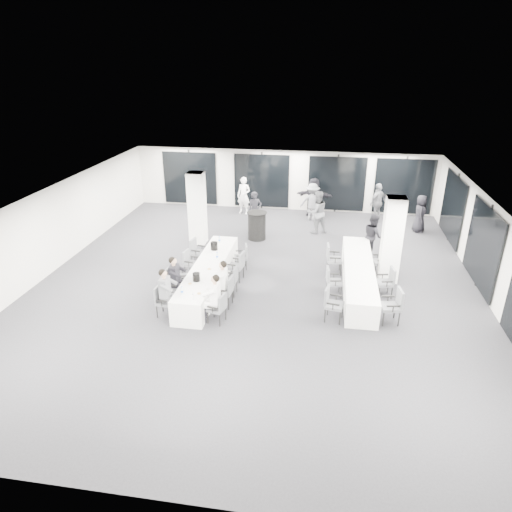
{
  "coord_description": "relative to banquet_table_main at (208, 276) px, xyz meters",
  "views": [
    {
      "loc": [
        2.04,
        -12.96,
        6.73
      ],
      "look_at": [
        0.02,
        -0.2,
        1.07
      ],
      "focal_mm": 32.0,
      "sensor_mm": 36.0,
      "label": 1
    }
  ],
  "objects": [
    {
      "name": "chair_main_left_mid",
      "position": [
        -0.83,
        -0.36,
        0.14
      ],
      "size": [
        0.55,
        0.58,
        0.9
      ],
      "rotation": [
        0.0,
        0.0,
        -1.33
      ],
      "color": "#4C4F53",
      "rests_on": "floor"
    },
    {
      "name": "seated_guest_d",
      "position": [
        0.67,
        -1.12,
        0.44
      ],
      "size": [
        0.5,
        0.38,
        1.44
      ],
      "rotation": [
        0.0,
        0.0,
        1.57
      ],
      "color": "white",
      "rests_on": "floor"
    },
    {
      "name": "chair_main_left_fourth",
      "position": [
        -0.82,
        0.74,
        0.12
      ],
      "size": [
        0.5,
        0.54,
        0.86
      ],
      "rotation": [
        0.0,
        0.0,
        -1.74
      ],
      "color": "#4C4F53",
      "rests_on": "floor"
    },
    {
      "name": "water_bottle_a",
      "position": [
        -0.22,
        -1.97,
        0.49
      ],
      "size": [
        0.07,
        0.07,
        0.22
      ],
      "primitive_type": "cylinder",
      "color": "silver",
      "rests_on": "banquet_table_main"
    },
    {
      "name": "plate_c",
      "position": [
        0.12,
        -0.31,
        0.39
      ],
      "size": [
        0.19,
        0.19,
        0.03
      ],
      "color": "white",
      "rests_on": "banquet_table_main"
    },
    {
      "name": "seated_guest_a",
      "position": [
        -0.67,
        -1.91,
        0.44
      ],
      "size": [
        0.5,
        0.38,
        1.44
      ],
      "rotation": [
        0.0,
        0.0,
        -1.57
      ],
      "color": "#5A5C62",
      "rests_on": "floor"
    },
    {
      "name": "standing_guest_h",
      "position": [
        5.29,
        3.25,
        0.55
      ],
      "size": [
        0.74,
        0.99,
        1.84
      ],
      "primitive_type": "imported",
      "rotation": [
        0.0,
        0.0,
        1.82
      ],
      "color": "black",
      "rests_on": "floor"
    },
    {
      "name": "standing_guest_f",
      "position": [
        2.97,
        7.6,
        0.63
      ],
      "size": [
        1.94,
        0.99,
        2.02
      ],
      "primitive_type": "imported",
      "rotation": [
        0.0,
        0.0,
        2.99
      ],
      "color": "black",
      "rests_on": "floor"
    },
    {
      "name": "column_left",
      "position": [
        -1.33,
        3.6,
        1.02
      ],
      "size": [
        0.6,
        0.6,
        2.8
      ],
      "primitive_type": "cube",
      "color": "white",
      "rests_on": "floor"
    },
    {
      "name": "water_bottle_c",
      "position": [
        -0.08,
        1.9,
        0.48
      ],
      "size": [
        0.07,
        0.07,
        0.22
      ],
      "primitive_type": "cylinder",
      "color": "silver",
      "rests_on": "banquet_table_main"
    },
    {
      "name": "seated_guest_b",
      "position": [
        -0.67,
        -1.07,
        0.44
      ],
      "size": [
        0.5,
        0.38,
        1.44
      ],
      "rotation": [
        0.0,
        0.0,
        -1.57
      ],
      "color": "black",
      "rests_on": "floor"
    },
    {
      "name": "banquet_table_side",
      "position": [
        4.68,
        0.69,
        0.0
      ],
      "size": [
        0.9,
        5.0,
        0.75
      ],
      "primitive_type": "cube",
      "color": "silver",
      "rests_on": "floor"
    },
    {
      "name": "chair_side_right_far",
      "position": [
        5.51,
        1.82,
        0.15
      ],
      "size": [
        0.55,
        0.58,
        0.92
      ],
      "rotation": [
        0.0,
        0.0,
        1.8
      ],
      "color": "#4C4F53",
      "rests_on": "floor"
    },
    {
      "name": "plate_a",
      "position": [
        -0.18,
        -1.36,
        0.39
      ],
      "size": [
        0.18,
        0.18,
        0.03
      ],
      "color": "white",
      "rests_on": "banquet_table_main"
    },
    {
      "name": "chair_side_left_far",
      "position": [
        3.85,
        1.63,
        0.2
      ],
      "size": [
        0.54,
        0.6,
        1.01
      ],
      "rotation": [
        0.0,
        0.0,
        -1.5
      ],
      "color": "#4C4F53",
      "rests_on": "floor"
    },
    {
      "name": "seated_guest_c",
      "position": [
        0.67,
        -2.03,
        0.44
      ],
      "size": [
        0.5,
        0.38,
        1.44
      ],
      "rotation": [
        0.0,
        0.0,
        1.57
      ],
      "color": "white",
      "rests_on": "floor"
    },
    {
      "name": "cocktail_table",
      "position": [
        0.87,
        4.33,
        0.19
      ],
      "size": [
        0.81,
        0.81,
        1.12
      ],
      "color": "black",
      "rests_on": "floor"
    },
    {
      "name": "standing_guest_e",
      "position": [
        7.41,
        6.23,
        0.51
      ],
      "size": [
        0.62,
        0.91,
        1.77
      ],
      "primitive_type": "imported",
      "rotation": [
        0.0,
        0.0,
        1.44
      ],
      "color": "black",
      "rests_on": "floor"
    },
    {
      "name": "chair_side_right_near",
      "position": [
        5.52,
        -1.29,
        0.2
      ],
      "size": [
        0.58,
        0.62,
        1.01
      ],
      "rotation": [
        0.0,
        0.0,
        1.72
      ],
      "color": "#4C4F53",
      "rests_on": "floor"
    },
    {
      "name": "standing_guest_d",
      "position": [
        5.78,
        7.33,
        0.59
      ],
      "size": [
        1.24,
        1.27,
        1.93
      ],
      "primitive_type": "imported",
      "rotation": [
        0.0,
        0.0,
        3.98
      ],
      "color": "#5A5C62",
      "rests_on": "floor"
    },
    {
      "name": "chair_main_right_fourth",
      "position": [
        0.83,
        0.6,
        0.18
      ],
      "size": [
        0.56,
        0.6,
        0.98
      ],
      "rotation": [
        0.0,
        0.0,
        1.43
      ],
      "color": "#4C4F53",
      "rests_on": "floor"
    },
    {
      "name": "chair_side_right_mid",
      "position": [
        5.51,
        0.23,
        0.15
      ],
      "size": [
        0.54,
        0.58,
        0.93
      ],
      "rotation": [
        0.0,
        0.0,
        1.75
      ],
      "color": "#4C4F53",
      "rests_on": "floor"
    },
    {
      "name": "plate_b",
      "position": [
        0.24,
        -1.89,
        0.39
      ],
      "size": [
        0.19,
        0.19,
        0.03
      ],
      "color": "white",
      "rests_on": "banquet_table_main"
    },
    {
      "name": "room",
      "position": [
        2.35,
        1.52,
        1.01
      ],
      "size": [
        14.04,
        16.04,
        2.84
      ],
      "color": "#232328",
      "rests_on": "ground"
    },
    {
      "name": "chair_main_right_second",
      "position": [
        0.83,
        -1.13,
        0.17
      ],
      "size": [
        0.52,
        0.57,
        0.95
      ],
      "rotation": [
        0.0,
        0.0,
        1.49
      ],
      "color": "#4C4F53",
      "rests_on": "floor"
    },
    {
      "name": "chair_main_right_far",
      "position": [
        0.82,
        1.52,
        0.12
      ],
      "size": [
        0.53,
        0.55,
        0.86
      ],
      "rotation": [
        0.0,
        0.0,
        1.83
      ],
      "color": "#4C4F53",
      "rests_on": "floor"
    },
    {
      "name": "water_bottle_b",
      "position": [
        0.18,
        0.5,
        0.49
      ],
      "size": [
        0.07,
        0.07,
        0.22
      ],
      "primitive_type": "cylinder",
      "color": "silver",
      "rests_on": "banquet_table_main"
    },
    {
      "name": "chair_main_left_near",
      "position": [
        -0.83,
        -1.91,
        0.13
      ],
      "size": [
        0.48,
        0.53,
        0.89
      ],
      "rotation": [
        0.0,
        0.0,
        -1.65
      ],
      "color": "#4C4F53",
      "rests_on": "floor"
    },
    {
      "name": "standing_guest_b",
      "position": [
        3.2,
        5.42,
        0.63
      ],
      "size": [
        1.14,
        0.97,
        2.02
      ],
      "primitive_type": "imported",
      "rotation": [
        0.0,
        0.0,
        3.61
      ],
      "color": "#5A5C62",
      "rests_on": "floor"
    },
    {
      "name": "chair_main_left_far",
      "position": [
        -0.83,
        1.62,
        0.15
      ],
      "size": [
        0.55,
        0.58,
        0.93
      ],
      "rotation": [
        0.0,
        0.0,
        -1.76
      ],
      "color": "#4C4F53",
      "rests_on": "floor"
    },
    {
      "name": "chair_side_left_mid",
      "position": [
        3.85,
        0.03,
        0.15
      ],
      "size": [
        0.52,
        0.56,
        0.92
      ],
      "rotation": [
        0.0,
        0.0,
        -1.44
      ],
      "color": "#4C4F53",
      "rests_on": "floor"
    },
    {
      "name": "chair_side_left_near",
      "position": [
        3.85,
        -1.41,
        0.18
      ],
      "size": [
        0.57,
        0.61,
        0.98
      ],
      "rotation": [
        0.0,
        0.0,
        -1.75
      ],
      "color": "#4C4F53",
      "rests_on": "floor"
    },
    {
      "name": "chair_main_right_mid",
      "position": [
        0.83,
        -0.41,
        0.16
      ],
      "size": [
        0.49,
        0.54,
        0.93
      ],
      "rotation": [
        0.0,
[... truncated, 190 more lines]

